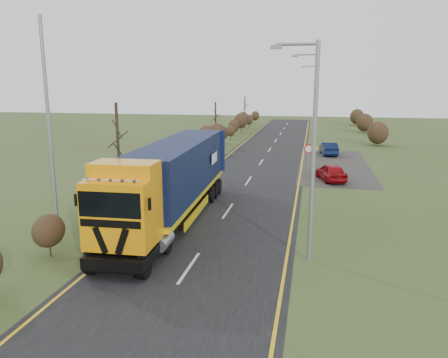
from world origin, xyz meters
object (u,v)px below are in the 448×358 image
car_red_hatchback (331,172)px  streetlight_near (311,145)px  lorry (173,177)px  car_blue_sedan (329,149)px  speed_sign (309,154)px

car_red_hatchback → streetlight_near: bearing=69.0°
lorry → car_blue_sedan: (8.62, 24.15, -1.72)m
lorry → speed_sign: size_ratio=5.90×
lorry → streetlight_near: bearing=-31.0°
lorry → streetlight_near: (6.92, -3.82, 2.39)m
car_red_hatchback → car_blue_sedan: 12.37m
car_blue_sedan → speed_sign: 11.59m
car_red_hatchback → speed_sign: size_ratio=1.49×
car_red_hatchback → speed_sign: (-1.71, 0.99, 1.16)m
car_blue_sedan → streetlight_near: 28.33m
streetlight_near → speed_sign: 16.86m
car_blue_sedan → speed_sign: (-1.90, -11.38, 1.16)m
car_red_hatchback → car_blue_sedan: bearing=-106.4°
lorry → car_red_hatchback: size_ratio=3.95×
streetlight_near → speed_sign: bearing=90.7°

